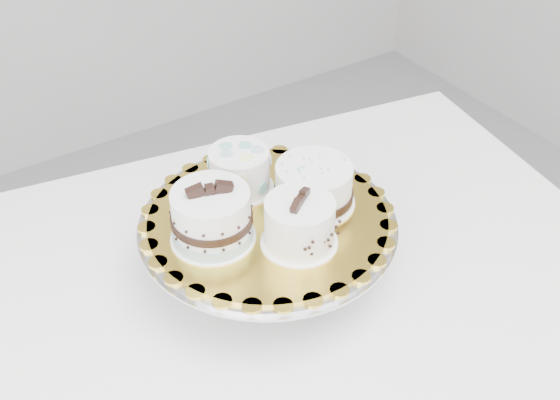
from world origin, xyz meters
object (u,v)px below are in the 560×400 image
cake_banded (212,218)px  cake_ribbon (314,186)px  cake_dots (240,170)px  cake_stand (268,236)px  cake_board (268,218)px  cake_swirl (300,224)px  table (250,325)px

cake_banded → cake_ribbon: (0.17, -0.01, -0.01)m
cake_ribbon → cake_dots: bearing=149.1°
cake_banded → cake_dots: cake_banded is taller
cake_stand → cake_board: size_ratio=1.09×
cake_stand → cake_ribbon: (0.08, -0.01, 0.07)m
cake_banded → cake_ribbon: cake_banded is taller
cake_board → cake_dots: cake_dots is taller
cake_board → cake_banded: cake_banded is taller
cake_board → cake_swirl: 0.08m
cake_stand → cake_dots: 0.11m
cake_dots → cake_ribbon: (0.08, -0.09, -0.00)m
cake_dots → cake_swirl: bearing=-102.5°
cake_swirl → cake_ribbon: cake_swirl is taller
table → cake_stand: (0.05, 0.02, 0.15)m
cake_ribbon → cake_swirl: bearing=-118.2°
table → cake_banded: bearing=159.1°
cake_stand → cake_board: (0.00, 0.00, 0.04)m
table → cake_dots: cake_dots is taller
cake_swirl → cake_banded: 0.12m
cake_board → table: bearing=-155.4°
cake_stand → cake_dots: (0.00, 0.08, 0.07)m
cake_stand → cake_dots: cake_dots is taller
cake_banded → cake_ribbon: size_ratio=0.94×
cake_board → cake_dots: size_ratio=3.11×
cake_banded → cake_stand: bearing=16.1°
cake_stand → cake_banded: (-0.09, 0.00, 0.08)m
table → cake_dots: 0.25m
cake_board → cake_ribbon: size_ratio=2.43×
cake_stand → cake_banded: 0.12m
table → cake_ribbon: 0.25m
table → cake_dots: size_ratio=11.68×
cake_board → cake_ribbon: (0.08, -0.01, 0.03)m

